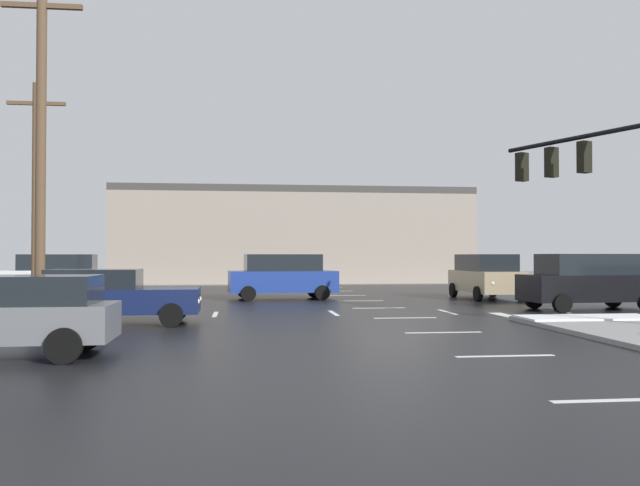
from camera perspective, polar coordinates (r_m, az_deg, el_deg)
ground_plane at (r=23.16m, az=6.11°, el=-6.01°), size 120.00×120.00×0.00m
road_asphalt at (r=23.16m, az=6.11°, el=-5.98°), size 44.00×44.00×0.02m
snow_strip_curbside at (r=21.16m, az=21.99°, el=-5.94°), size 4.00×1.60×0.06m
lane_markings at (r=22.14m, az=9.96°, el=-6.17°), size 36.15×36.15×0.01m
traffic_signal_mast at (r=21.15m, az=23.11°, el=4.98°), size 2.27×5.44×5.84m
strip_building_background at (r=50.58m, az=-2.32°, el=0.60°), size 26.10×8.00×6.98m
sedan_navy at (r=19.87m, az=-17.35°, el=-4.31°), size 4.56×2.08×1.58m
suv_black at (r=25.99m, az=22.08°, el=-2.99°), size 4.93×2.42×2.03m
suv_tan at (r=31.13m, az=14.03°, el=-2.72°), size 2.20×4.85×2.03m
suv_blue at (r=30.02m, az=-3.22°, el=-2.81°), size 4.95×2.47×2.03m
suv_white at (r=33.97m, az=-21.57°, el=-2.53°), size 4.94×2.43×2.03m
sedan_grey at (r=14.19m, az=-25.57°, el=-5.56°), size 4.56×2.06×1.58m
utility_pole_mid at (r=20.30m, az=-22.84°, el=7.86°), size 2.20×0.28×9.80m
utility_pole_far at (r=28.16m, az=-23.22°, el=4.27°), size 2.20×0.28×8.73m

